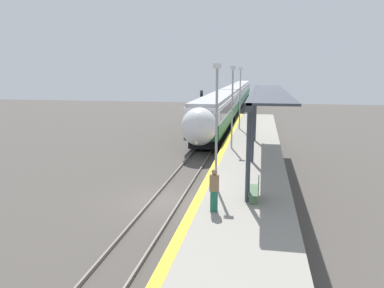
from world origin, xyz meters
TOP-DOWN VIEW (x-y plane):
  - ground_plane at (0.00, 0.00)m, footprint 120.00×120.00m
  - rail_left at (-0.72, 0.00)m, footprint 0.08×90.00m
  - rail_right at (0.72, 0.00)m, footprint 0.08×90.00m
  - train at (0.00, 45.03)m, footprint 2.80×73.09m
  - platform_right at (3.90, 0.00)m, footprint 4.34×64.00m
  - platform_bench at (4.43, -1.52)m, footprint 0.44×1.70m
  - person_waiting at (2.81, -3.22)m, footprint 0.36×0.23m
  - railway_signal at (-2.08, 24.02)m, footprint 0.28×0.28m
  - lamppost_near at (2.48, 0.14)m, footprint 0.36×0.20m
  - lamppost_mid at (2.48, 9.62)m, footprint 0.36×0.20m
  - lamppost_far at (2.48, 19.10)m, footprint 0.36×0.20m
  - station_canopy at (4.65, 5.57)m, footprint 2.02×17.71m

SIDE VIEW (x-z plane):
  - ground_plane at x=0.00m, z-range 0.00..0.00m
  - rail_left at x=-0.72m, z-range 0.00..0.15m
  - rail_right at x=0.72m, z-range 0.00..0.15m
  - platform_right at x=3.90m, z-range 0.00..0.92m
  - platform_bench at x=4.43m, z-range 0.95..1.84m
  - person_waiting at x=2.81m, z-range 0.95..2.72m
  - train at x=0.00m, z-range 0.29..4.27m
  - railway_signal at x=-2.08m, z-range 0.49..4.82m
  - lamppost_near at x=2.48m, z-range 1.31..7.22m
  - lamppost_mid at x=2.48m, z-range 1.31..7.22m
  - lamppost_far at x=2.48m, z-range 1.31..7.22m
  - station_canopy at x=4.65m, z-range 2.82..7.21m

